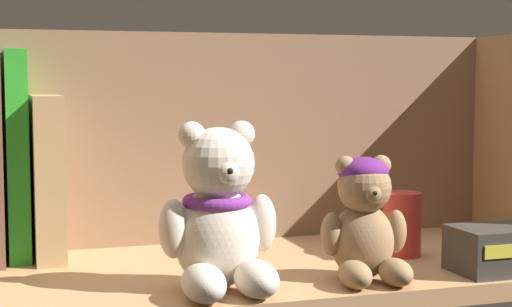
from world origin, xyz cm
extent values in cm
cube|color=tan|center=(0.00, 0.00, 1.00)|extent=(81.12, 29.60, 2.00)
cube|color=#856448|center=(0.00, 15.40, 14.09)|extent=(83.52, 1.20, 28.19)
cube|color=green|center=(-20.62, 12.13, 13.85)|extent=(2.39, 9.06, 23.70)
cube|color=tan|center=(-17.39, 12.13, 11.32)|extent=(3.29, 13.07, 18.64)
ellipsoid|color=beige|center=(-2.54, -7.78, 6.98)|extent=(8.47, 7.77, 9.96)
sphere|color=beige|center=(-2.53, -8.28, 14.30)|extent=(7.08, 7.08, 7.08)
sphere|color=beige|center=(-5.02, -7.86, 17.07)|extent=(2.66, 2.66, 2.66)
sphere|color=beige|center=(-0.07, -7.70, 17.07)|extent=(2.66, 2.66, 2.66)
sphere|color=beige|center=(-2.45, -10.79, 13.88)|extent=(2.66, 2.66, 2.66)
sphere|color=black|center=(-2.42, -11.72, 13.95)|extent=(0.93, 0.93, 0.93)
ellipsoid|color=beige|center=(-5.13, -12.60, 3.77)|extent=(4.20, 6.77, 3.54)
ellipsoid|color=beige|center=(0.35, -12.42, 3.77)|extent=(4.20, 6.77, 3.54)
ellipsoid|color=beige|center=(-7.01, -8.43, 8.22)|extent=(2.97, 2.97, 5.75)
ellipsoid|color=beige|center=(1.95, -8.14, 8.22)|extent=(2.97, 2.97, 5.75)
torus|color=#7A2F8D|center=(-2.54, -7.78, 10.56)|extent=(6.80, 6.80, 1.27)
ellipsoid|color=#93704C|center=(12.62, -8.74, 5.86)|extent=(6.57, 6.03, 7.73)
sphere|color=#93704C|center=(12.59, -9.12, 11.55)|extent=(5.49, 5.49, 5.49)
sphere|color=#93704C|center=(10.70, -8.58, 13.69)|extent=(2.06, 2.06, 2.06)
sphere|color=#93704C|center=(14.53, -8.89, 13.69)|extent=(2.06, 2.06, 2.06)
sphere|color=#9B754E|center=(12.43, -11.06, 11.22)|extent=(2.06, 2.06, 2.06)
sphere|color=black|center=(12.38, -11.78, 11.27)|extent=(0.72, 0.72, 0.72)
ellipsoid|color=#93704C|center=(10.21, -12.23, 3.37)|extent=(3.49, 5.38, 2.75)
ellipsoid|color=#93704C|center=(14.45, -12.56, 3.37)|extent=(3.49, 5.38, 2.75)
ellipsoid|color=#93704C|center=(9.12, -8.85, 6.83)|extent=(2.40, 2.40, 4.46)
ellipsoid|color=#93704C|center=(16.05, -9.39, 6.83)|extent=(2.40, 2.40, 4.46)
ellipsoid|color=#5D1F6D|center=(12.62, -8.74, 13.06)|extent=(5.22, 5.22, 3.02)
cylinder|color=#C63833|center=(21.72, -0.02, 5.70)|extent=(4.48, 4.48, 7.39)
cube|color=#38332D|center=(27.76, -10.53, 4.43)|extent=(9.86, 6.98, 4.86)
camera|label=1|loc=(-23.04, -84.26, 22.33)|focal=57.58mm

